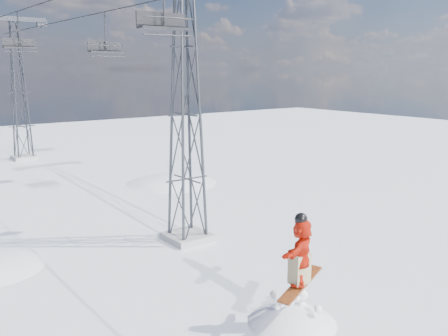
% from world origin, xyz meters
% --- Properties ---
extents(ground, '(120.00, 120.00, 0.00)m').
position_xyz_m(ground, '(0.00, 0.00, 0.00)').
color(ground, white).
rests_on(ground, ground).
extents(lift_tower_near, '(5.20, 1.80, 11.43)m').
position_xyz_m(lift_tower_near, '(0.80, 8.00, 5.47)').
color(lift_tower_near, '#999999').
rests_on(lift_tower_near, ground).
extents(lift_tower_far, '(5.20, 1.80, 11.43)m').
position_xyz_m(lift_tower_far, '(0.80, 33.00, 5.47)').
color(lift_tower_far, '#999999').
rests_on(lift_tower_far, ground).
extents(haul_cables, '(4.46, 51.00, 0.06)m').
position_xyz_m(haul_cables, '(0.80, 19.50, 10.85)').
color(haul_cables, black).
rests_on(haul_cables, ground).
extents(lift_chair_near, '(1.92, 0.55, 2.39)m').
position_xyz_m(lift_chair_near, '(-1.40, 5.91, 8.94)').
color(lift_chair_near, black).
rests_on(lift_chair_near, ground).
extents(lift_chair_mid, '(2.21, 0.63, 2.74)m').
position_xyz_m(lift_chair_mid, '(3.00, 20.74, 8.66)').
color(lift_chair_mid, black).
rests_on(lift_chair_mid, ground).
extents(lift_chair_far, '(1.97, 0.57, 2.45)m').
position_xyz_m(lift_chair_far, '(-1.40, 23.73, 8.89)').
color(lift_chair_far, black).
rests_on(lift_chair_far, ground).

